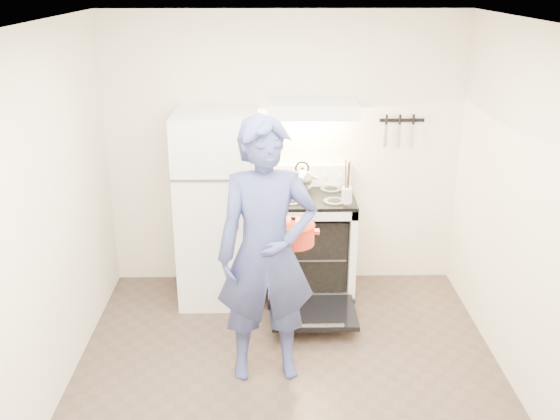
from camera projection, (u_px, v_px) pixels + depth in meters
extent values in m
plane|color=#4C3C33|center=(289.00, 392.00, 4.42)|extent=(3.60, 3.60, 0.00)
cube|color=#F0E5C9|center=(284.00, 153.00, 5.65)|extent=(3.20, 0.02, 2.50)
cube|color=white|center=(219.00, 208.00, 5.46)|extent=(0.70, 0.70, 1.70)
cube|color=white|center=(310.00, 247.00, 5.63)|extent=(0.76, 0.65, 0.92)
cube|color=black|center=(311.00, 197.00, 5.46)|extent=(0.76, 0.65, 0.03)
cube|color=white|center=(309.00, 175.00, 5.69)|extent=(0.76, 0.07, 0.20)
cube|color=black|center=(314.00, 313.00, 5.20)|extent=(0.70, 0.54, 0.04)
cube|color=slate|center=(310.00, 249.00, 5.64)|extent=(0.60, 0.52, 0.01)
cube|color=white|center=(312.00, 108.00, 5.26)|extent=(0.76, 0.50, 0.12)
cube|color=black|center=(402.00, 120.00, 5.55)|extent=(0.40, 0.02, 0.03)
cylinder|color=#8E694F|center=(306.00, 247.00, 5.64)|extent=(0.33, 0.33, 0.02)
cylinder|color=silver|center=(347.00, 195.00, 5.19)|extent=(0.09, 0.09, 0.13)
imported|color=navy|center=(267.00, 253.00, 4.32)|extent=(0.74, 0.52, 1.92)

